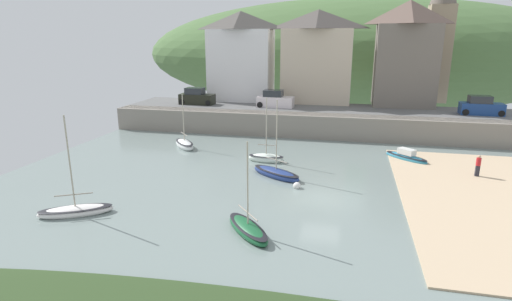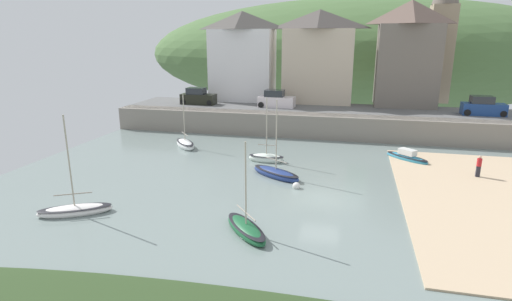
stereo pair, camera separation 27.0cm
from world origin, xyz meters
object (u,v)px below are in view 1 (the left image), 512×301
waterfront_building_centre (317,56)px  parked_car_by_wall (275,100)px  parked_car_near_slipway (197,97)px  mooring_buoy (297,186)px  sailboat_nearest_shore (276,173)px  waterfront_building_right (406,53)px  church_with_spire (440,28)px  sailboat_far_left (76,211)px  waterfront_building_left (241,56)px  sailboat_white_hull (406,157)px  parked_car_end_of_row (481,107)px  fishing_boat_green (184,144)px  motorboat_with_cabin (248,229)px  sailboat_blue_trim (266,158)px  person_on_slipway (478,165)px

waterfront_building_centre → parked_car_by_wall: waterfront_building_centre is taller
parked_car_near_slipway → mooring_buoy: 24.24m
sailboat_nearest_shore → mooring_buoy: size_ratio=11.17×
waterfront_building_right → church_with_spire: size_ratio=0.69×
sailboat_far_left → sailboat_nearest_shore: sailboat_far_left is taller
sailboat_far_left → mooring_buoy: (12.11, 7.27, -0.09)m
waterfront_building_left → mooring_buoy: 26.91m
sailboat_white_hull → parked_car_end_of_row: size_ratio=0.90×
fishing_boat_green → parked_car_end_of_row: (28.25, 10.66, 2.91)m
motorboat_with_cabin → mooring_buoy: 7.50m
sailboat_nearest_shore → parked_car_by_wall: bearing=133.4°
waterfront_building_centre → motorboat_with_cabin: 31.92m
waterfront_building_left → fishing_boat_green: bearing=-96.0°
parked_car_by_wall → church_with_spire: bearing=27.7°
church_with_spire → sailboat_white_hull: bearing=-104.9°
sailboat_nearest_shore → sailboat_white_hull: bearing=66.5°
waterfront_building_right → sailboat_blue_trim: bearing=-124.9°
waterfront_building_left → mooring_buoy: waterfront_building_left is taller
motorboat_with_cabin → person_on_slipway: 19.17m
church_with_spire → motorboat_with_cabin: size_ratio=3.28×
church_with_spire → waterfront_building_right: bearing=-135.4°
sailboat_far_left → waterfront_building_centre: bearing=41.3°
waterfront_building_left → motorboat_with_cabin: waterfront_building_left is taller
fishing_boat_green → parked_car_by_wall: (6.75, 10.66, 2.91)m
church_with_spire → person_on_slipway: 24.63m
waterfront_building_centre → motorboat_with_cabin: (-0.84, -30.98, -7.66)m
sailboat_blue_trim → parked_car_by_wall: 13.84m
waterfront_building_left → sailboat_far_left: (-1.90, -30.93, -7.63)m
person_on_slipway → mooring_buoy: bearing=-157.7°
sailboat_far_left → waterfront_building_left: bearing=57.8°
sailboat_far_left → mooring_buoy: 14.12m
fishing_boat_green → mooring_buoy: size_ratio=9.82×
waterfront_building_left → parked_car_by_wall: (5.15, -4.50, -4.67)m
waterfront_building_left → parked_car_near_slipway: 7.79m
waterfront_building_left → parked_car_end_of_row: waterfront_building_left is taller
motorboat_with_cabin → sailboat_blue_trim: size_ratio=0.93×
waterfront_building_centre → sailboat_white_hull: bearing=-58.7°
person_on_slipway → sailboat_far_left: bearing=-153.3°
sailboat_nearest_shore → sailboat_blue_trim: sailboat_nearest_shore is taller
waterfront_building_centre → mooring_buoy: 24.92m
waterfront_building_left → waterfront_building_centre: bearing=0.0°
sailboat_white_hull → person_on_slipway: person_on_slipway is taller
waterfront_building_centre → sailboat_nearest_shore: waterfront_building_centre is taller
waterfront_building_centre → sailboat_far_left: bearing=-110.0°
waterfront_building_left → sailboat_nearest_shore: waterfront_building_left is taller
waterfront_building_centre → parked_car_end_of_row: waterfront_building_centre is taller
fishing_boat_green → parked_car_near_slipway: (-2.72, 10.66, 2.91)m
church_with_spire → sailboat_white_hull: size_ratio=4.60×
sailboat_far_left → sailboat_nearest_shore: size_ratio=1.02×
sailboat_white_hull → parked_car_near_slipway: bearing=-162.8°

